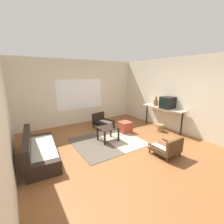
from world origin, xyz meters
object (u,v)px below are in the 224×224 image
at_px(armchair_striped_foreground, 167,148).
at_px(ottoman_orange, 125,127).
at_px(couch, 39,151).
at_px(glass_bottle, 114,124).
at_px(wicker_basket, 160,128).
at_px(console_shelf, 163,110).
at_px(clay_vase, 156,102).
at_px(coffee_table, 108,130).
at_px(crt_television, 168,103).
at_px(armchair_by_window, 101,121).

relative_size(armchair_striped_foreground, ottoman_orange, 1.59).
relative_size(couch, armchair_striped_foreground, 3.00).
height_order(glass_bottle, wicker_basket, glass_bottle).
height_order(console_shelf, clay_vase, clay_vase).
bearing_deg(coffee_table, clay_vase, 4.34).
distance_m(couch, crt_television, 4.53).
height_order(couch, console_shelf, console_shelf).
distance_m(coffee_table, console_shelf, 2.43).
distance_m(console_shelf, crt_television, 0.36).
relative_size(couch, glass_bottle, 6.29).
bearing_deg(wicker_basket, ottoman_orange, 150.58).
relative_size(ottoman_orange, crt_television, 0.88).
distance_m(armchair_striped_foreground, wicker_basket, 1.84).
xyz_separation_m(crt_television, wicker_basket, (-0.28, 0.01, -0.95)).
distance_m(console_shelf, wicker_basket, 0.72).
height_order(crt_television, wicker_basket, crt_television).
bearing_deg(wicker_basket, clay_vase, 62.65).
bearing_deg(clay_vase, wicker_basket, -117.35).
height_order(console_shelf, glass_bottle, console_shelf).
relative_size(armchair_by_window, ottoman_orange, 1.78).
distance_m(clay_vase, wicker_basket, 1.07).
xyz_separation_m(clay_vase, glass_bottle, (-2.24, -0.30, -0.42)).
bearing_deg(glass_bottle, clay_vase, 7.70).
distance_m(coffee_table, crt_television, 2.52).
bearing_deg(coffee_table, console_shelf, -4.72).
bearing_deg(glass_bottle, couch, 176.02).
bearing_deg(crt_television, coffee_table, 171.01).
xyz_separation_m(armchair_by_window, crt_television, (1.94, -1.59, 0.81)).
bearing_deg(couch, clay_vase, 1.94).
xyz_separation_m(coffee_table, armchair_striped_foreground, (0.80, -1.66, -0.13)).
height_order(couch, wicker_basket, couch).
bearing_deg(coffee_table, couch, 179.14).
height_order(armchair_by_window, glass_bottle, glass_bottle).
relative_size(coffee_table, armchair_by_window, 0.82).
xyz_separation_m(crt_television, clay_vase, (0.00, 0.56, -0.08)).
bearing_deg(ottoman_orange, crt_television, -25.00).
height_order(couch, glass_bottle, glass_bottle).
distance_m(ottoman_orange, console_shelf, 1.64).
height_order(coffee_table, wicker_basket, coffee_table).
bearing_deg(armchair_striped_foreground, wicker_basket, 44.93).
bearing_deg(ottoman_orange, wicker_basket, -29.42).
bearing_deg(crt_television, wicker_basket, 177.02).
height_order(coffee_table, crt_television, crt_television).
xyz_separation_m(couch, console_shelf, (4.43, -0.23, 0.56)).
bearing_deg(armchair_striped_foreground, armchair_by_window, 97.18).
height_order(armchair_striped_foreground, crt_television, crt_television).
height_order(armchair_striped_foreground, console_shelf, console_shelf).
distance_m(crt_television, clay_vase, 0.56).
bearing_deg(couch, ottoman_orange, 5.21).
bearing_deg(wicker_basket, console_shelf, 30.45).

